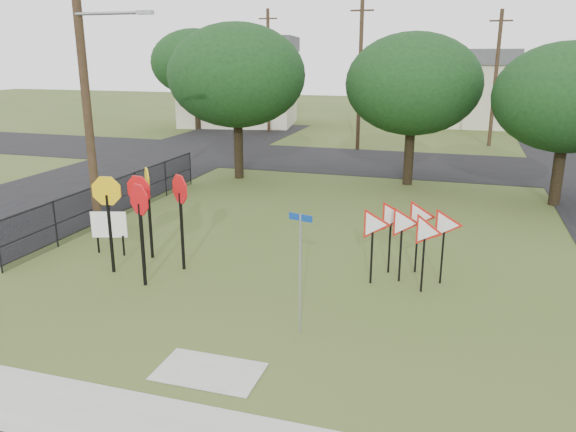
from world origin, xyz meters
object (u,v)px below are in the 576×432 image
object	(u,v)px
stop_sign_cluster	(143,201)
info_board	(109,226)
yield_sign_cluster	(409,225)
street_name_sign	(300,265)

from	to	relation	value
stop_sign_cluster	info_board	distance (m)	2.27
yield_sign_cluster	info_board	distance (m)	8.77
street_name_sign	info_board	distance (m)	7.51
street_name_sign	stop_sign_cluster	size ratio (longest dim) A/B	0.98
stop_sign_cluster	info_board	xyz separation A→B (m)	(-1.77, 0.86, -1.12)
street_name_sign	info_board	bearing A→B (deg)	155.79
street_name_sign	yield_sign_cluster	world-z (taller)	street_name_sign
stop_sign_cluster	yield_sign_cluster	xyz separation A→B (m)	(6.96, 1.41, -0.46)
yield_sign_cluster	info_board	size ratio (longest dim) A/B	2.02
stop_sign_cluster	yield_sign_cluster	size ratio (longest dim) A/B	1.02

